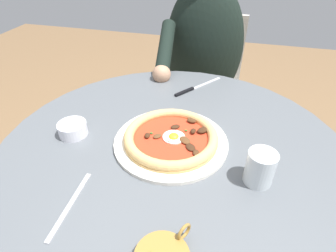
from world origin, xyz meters
name	(u,v)px	position (x,y,z in m)	size (l,w,h in m)	color
dining_table	(172,182)	(0.00, 0.00, 0.57)	(0.92, 0.92, 0.72)	#565B60
pizza_on_plate	(171,138)	(-0.01, 0.01, 0.73)	(0.30, 0.30, 0.04)	white
water_glass	(260,170)	(0.21, -0.07, 0.75)	(0.06, 0.06, 0.08)	silver
steak_knife	(192,89)	(-0.01, 0.31, 0.72)	(0.14, 0.18, 0.01)	silver
ramekin_capers	(73,129)	(-0.28, -0.02, 0.74)	(0.08, 0.08, 0.04)	white
fork_utensil	(70,205)	(-0.16, -0.24, 0.72)	(0.02, 0.18, 0.00)	#BCBCC1
diner_person	(200,90)	(-0.02, 0.68, 0.52)	(0.36, 0.49, 1.19)	#282833
cafe_chair_diner	(203,80)	(-0.03, 0.82, 0.50)	(0.44, 0.44, 0.83)	beige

